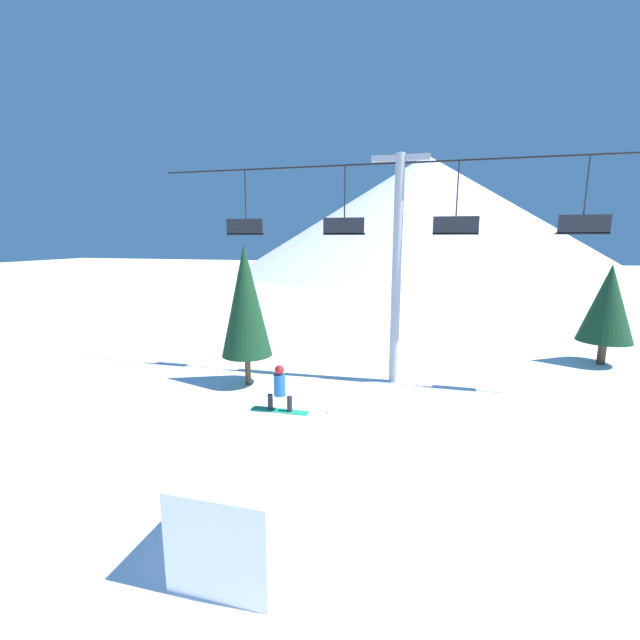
{
  "coord_description": "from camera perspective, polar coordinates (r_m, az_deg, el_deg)",
  "views": [
    {
      "loc": [
        2.27,
        -7.74,
        6.39
      ],
      "look_at": [
        -1.2,
        5.36,
        3.8
      ],
      "focal_mm": 24.0,
      "sensor_mm": 36.0,
      "label": 1
    }
  ],
  "objects": [
    {
      "name": "snowboarder",
      "position": [
        11.11,
        -5.4,
        -9.12
      ],
      "size": [
        1.52,
        0.3,
        1.24
      ],
      "color": "#1E9E6B",
      "rests_on": "snow_ramp"
    },
    {
      "name": "mountain_ridge",
      "position": [
        86.56,
        13.7,
        13.51
      ],
      "size": [
        71.81,
        71.81,
        21.74
      ],
      "color": "silver",
      "rests_on": "ground_plane"
    },
    {
      "name": "snow_ramp",
      "position": [
        10.23,
        -7.91,
        -21.09
      ],
      "size": [
        2.0,
        4.26,
        2.0
      ],
      "color": "white",
      "rests_on": "ground_plane"
    },
    {
      "name": "chairlift",
      "position": [
        18.82,
        10.27,
        9.29
      ],
      "size": [
        21.9,
        0.44,
        9.85
      ],
      "color": "#9E9EA3",
      "rests_on": "ground_plane"
    },
    {
      "name": "pine_tree_far",
      "position": [
        25.93,
        34.02,
        1.83
      ],
      "size": [
        2.58,
        2.58,
        5.16
      ],
      "color": "#4C3823",
      "rests_on": "ground_plane"
    },
    {
      "name": "ground_plane",
      "position": [
        10.29,
        -1.31,
        -27.56
      ],
      "size": [
        220.0,
        220.0,
        0.0
      ],
      "primitive_type": "plane",
      "color": "white"
    },
    {
      "name": "pine_tree_near",
      "position": [
        18.62,
        -9.89,
        2.56
      ],
      "size": [
        2.19,
        2.19,
        6.2
      ],
      "color": "#4C3823",
      "rests_on": "ground_plane"
    }
  ]
}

